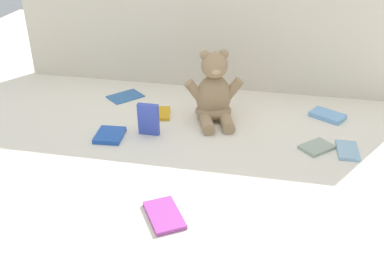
% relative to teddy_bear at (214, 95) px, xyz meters
% --- Properties ---
extents(ground_plane, '(3.20, 3.20, 0.00)m').
position_rel_teddy_bear_xyz_m(ground_plane, '(-0.04, -0.17, -0.10)').
color(ground_plane, silver).
extents(backdrop_drape, '(1.72, 0.03, 0.65)m').
position_rel_teddy_bear_xyz_m(backdrop_drape, '(-0.04, 0.31, 0.23)').
color(backdrop_drape, beige).
rests_on(backdrop_drape, ground_plane).
extents(teddy_bear, '(0.22, 0.22, 0.27)m').
position_rel_teddy_bear_xyz_m(teddy_bear, '(0.00, 0.00, 0.00)').
color(teddy_bear, '#9E7F5B').
rests_on(teddy_bear, ground_plane).
extents(book_case_0, '(0.14, 0.13, 0.02)m').
position_rel_teddy_bear_xyz_m(book_case_0, '(0.42, 0.09, -0.09)').
color(book_case_0, '#71A8DF').
rests_on(book_case_0, ground_plane).
extents(book_case_1, '(0.07, 0.12, 0.01)m').
position_rel_teddy_bear_xyz_m(book_case_1, '(0.47, -0.15, -0.09)').
color(book_case_1, '#86B0CC').
rests_on(book_case_1, ground_plane).
extents(book_case_2, '(0.16, 0.16, 0.01)m').
position_rel_teddy_bear_xyz_m(book_case_2, '(-0.39, 0.12, -0.09)').
color(book_case_2, '#3064A4').
rests_on(book_case_2, ground_plane).
extents(book_case_3, '(0.14, 0.16, 0.01)m').
position_rel_teddy_bear_xyz_m(book_case_3, '(-0.04, -0.59, -0.09)').
color(book_case_3, '#93378D').
rests_on(book_case_3, ground_plane).
extents(book_case_4, '(0.09, 0.12, 0.01)m').
position_rel_teddy_bear_xyz_m(book_case_4, '(-0.20, -0.01, -0.09)').
color(book_case_4, orange).
rests_on(book_case_4, ground_plane).
extents(book_case_5, '(0.10, 0.12, 0.02)m').
position_rel_teddy_bear_xyz_m(book_case_5, '(-0.33, -0.21, -0.09)').
color(book_case_5, '#1F4EAE').
rests_on(book_case_5, ground_plane).
extents(book_case_6, '(0.13, 0.13, 0.01)m').
position_rel_teddy_bear_xyz_m(book_case_6, '(0.37, -0.15, -0.09)').
color(book_case_6, '#92A390').
rests_on(book_case_6, ground_plane).
extents(book_case_7, '(0.07, 0.02, 0.12)m').
position_rel_teddy_bear_xyz_m(book_case_7, '(-0.20, -0.16, -0.04)').
color(book_case_7, '#384EBF').
rests_on(book_case_7, ground_plane).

